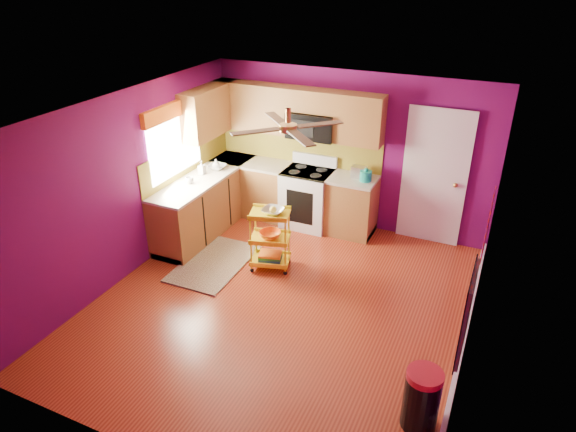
% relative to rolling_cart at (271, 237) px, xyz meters
% --- Properties ---
extents(ground, '(5.00, 5.00, 0.00)m').
position_rel_rolling_cart_xyz_m(ground, '(0.51, -0.73, -0.50)').
color(ground, maroon).
rests_on(ground, ground).
extents(room_envelope, '(4.54, 5.04, 2.52)m').
position_rel_rolling_cart_xyz_m(room_envelope, '(0.54, -0.73, 1.13)').
color(room_envelope, '#610B52').
rests_on(room_envelope, ground).
extents(lower_cabinets, '(2.81, 2.31, 0.94)m').
position_rel_rolling_cart_xyz_m(lower_cabinets, '(-0.84, 1.09, -0.06)').
color(lower_cabinets, brown).
rests_on(lower_cabinets, ground).
extents(electric_range, '(0.76, 0.66, 1.13)m').
position_rel_rolling_cart_xyz_m(electric_range, '(-0.04, 1.44, -0.02)').
color(electric_range, white).
rests_on(electric_range, ground).
extents(upper_cabinetry, '(2.80, 2.30, 1.26)m').
position_rel_rolling_cart_xyz_m(upper_cabinetry, '(-0.73, 1.44, 1.30)').
color(upper_cabinetry, brown).
rests_on(upper_cabinetry, ground).
extents(left_window, '(0.08, 1.35, 1.08)m').
position_rel_rolling_cart_xyz_m(left_window, '(-1.71, 0.32, 1.24)').
color(left_window, white).
rests_on(left_window, ground).
extents(panel_door, '(0.95, 0.11, 2.15)m').
position_rel_rolling_cart_xyz_m(panel_door, '(1.86, 1.74, 0.53)').
color(panel_door, white).
rests_on(panel_door, ground).
extents(right_wall_art, '(0.04, 2.74, 1.04)m').
position_rel_rolling_cart_xyz_m(right_wall_art, '(2.74, -1.07, 0.95)').
color(right_wall_art, black).
rests_on(right_wall_art, ground).
extents(ceiling_fan, '(1.01, 1.01, 0.26)m').
position_rel_rolling_cart_xyz_m(ceiling_fan, '(0.51, -0.53, 1.79)').
color(ceiling_fan, '#BF8C3F').
rests_on(ceiling_fan, ground).
extents(shag_rug, '(0.88, 1.42, 0.02)m').
position_rel_rolling_cart_xyz_m(shag_rug, '(-0.79, -0.26, -0.49)').
color(shag_rug, '#331D11').
rests_on(shag_rug, ground).
extents(rolling_cart, '(0.62, 0.52, 0.97)m').
position_rel_rolling_cart_xyz_m(rolling_cart, '(0.00, 0.00, 0.00)').
color(rolling_cart, yellow).
rests_on(rolling_cart, ground).
extents(trash_can, '(0.38, 0.39, 0.65)m').
position_rel_rolling_cart_xyz_m(trash_can, '(2.49, -1.90, -0.18)').
color(trash_can, black).
rests_on(trash_can, ground).
extents(teal_kettle, '(0.18, 0.18, 0.21)m').
position_rel_rolling_cart_xyz_m(teal_kettle, '(0.90, 1.45, 0.53)').
color(teal_kettle, '#149888').
rests_on(teal_kettle, lower_cabinets).
extents(toaster, '(0.22, 0.15, 0.18)m').
position_rel_rolling_cart_xyz_m(toaster, '(0.76, 1.53, 0.53)').
color(toaster, beige).
rests_on(toaster, lower_cabinets).
extents(soap_bottle_a, '(0.09, 0.10, 0.21)m').
position_rel_rolling_cart_xyz_m(soap_bottle_a, '(-1.51, 0.66, 0.55)').
color(soap_bottle_a, '#EA3F72').
rests_on(soap_bottle_a, lower_cabinets).
extents(soap_bottle_b, '(0.13, 0.13, 0.16)m').
position_rel_rolling_cart_xyz_m(soap_bottle_b, '(-1.42, 0.93, 0.52)').
color(soap_bottle_b, white).
rests_on(soap_bottle_b, lower_cabinets).
extents(counter_dish, '(0.28, 0.28, 0.07)m').
position_rel_rolling_cart_xyz_m(counter_dish, '(-1.40, 0.93, 0.48)').
color(counter_dish, white).
rests_on(counter_dish, lower_cabinets).
extents(counter_cup, '(0.13, 0.13, 0.10)m').
position_rel_rolling_cart_xyz_m(counter_cup, '(-1.47, 0.26, 0.49)').
color(counter_cup, white).
rests_on(counter_cup, lower_cabinets).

